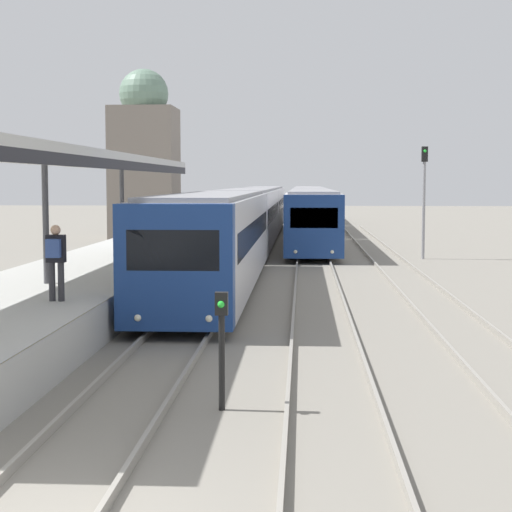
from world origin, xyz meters
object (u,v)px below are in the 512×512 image
(train_far, at_px, (309,207))
(signal_post_near, at_px, (222,337))
(train_near, at_px, (248,216))
(person_on_platform, at_px, (56,256))
(signal_mast_far, at_px, (424,189))

(train_far, height_order, signal_post_near, train_far)
(train_near, bearing_deg, signal_post_near, -87.12)
(person_on_platform, distance_m, signal_post_near, 6.58)
(train_far, distance_m, signal_mast_far, 22.18)
(person_on_platform, relative_size, train_far, 0.03)
(signal_post_near, bearing_deg, train_near, 92.88)
(train_near, relative_size, signal_post_near, 28.03)
(train_far, bearing_deg, signal_post_near, -92.06)
(train_far, distance_m, signal_post_near, 48.36)
(train_near, xyz_separation_m, train_far, (3.33, 16.74, -0.04))
(person_on_platform, distance_m, train_far, 43.63)
(person_on_platform, bearing_deg, train_near, 84.59)
(person_on_platform, xyz_separation_m, train_far, (5.84, 43.24, -0.22))
(train_far, height_order, signal_mast_far, signal_mast_far)
(person_on_platform, xyz_separation_m, signal_mast_far, (10.94, 21.71, 1.29))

